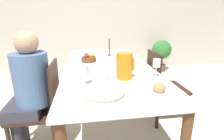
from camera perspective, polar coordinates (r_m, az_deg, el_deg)
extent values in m
plane|color=beige|center=(2.30, -1.22, -16.57)|extent=(20.00, 20.00, 0.00)
cube|color=beige|center=(4.30, -5.75, 17.37)|extent=(10.00, 0.06, 2.60)
cube|color=white|center=(2.00, -1.35, 0.81)|extent=(0.95, 2.06, 0.03)
cylinder|color=brown|center=(3.02, -11.59, -1.09)|extent=(0.07, 0.07, 0.70)
cylinder|color=brown|center=(3.09, 4.05, -0.37)|extent=(0.07, 0.07, 0.70)
cylinder|color=#331E14|center=(2.15, -26.74, -14.96)|extent=(0.04, 0.04, 0.41)
cylinder|color=#331E14|center=(2.06, -16.57, -15.13)|extent=(0.04, 0.04, 0.41)
cube|color=#331E14|center=(1.83, -23.77, -12.29)|extent=(0.42, 0.42, 0.03)
cube|color=#331E14|center=(1.69, -18.24, -5.22)|extent=(0.03, 0.39, 0.45)
cylinder|color=#331E14|center=(2.60, 19.06, -8.26)|extent=(0.04, 0.04, 0.41)
cylinder|color=#331E14|center=(2.32, 23.29, -12.00)|extent=(0.04, 0.04, 0.41)
cylinder|color=#331E14|center=(2.46, 11.28, -9.14)|extent=(0.04, 0.04, 0.41)
cylinder|color=#331E14|center=(2.16, 14.66, -13.37)|extent=(0.04, 0.04, 0.41)
cube|color=#331E14|center=(2.28, 17.56, -5.70)|extent=(0.42, 0.42, 0.03)
cube|color=#331E14|center=(2.12, 13.35, -0.22)|extent=(0.03, 0.39, 0.45)
cylinder|color=#33333D|center=(1.89, -28.37, -19.33)|extent=(0.09, 0.09, 0.44)
cylinder|color=#33333D|center=(2.01, -26.88, -16.71)|extent=(0.09, 0.09, 0.44)
cube|color=#33333D|center=(1.80, -26.47, -11.12)|extent=(0.30, 0.34, 0.11)
cylinder|color=#4C6B93|center=(1.66, -24.78, -2.74)|extent=(0.30, 0.30, 0.46)
sphere|color=tan|center=(1.59, -26.19, 8.01)|extent=(0.19, 0.19, 0.19)
cylinder|color=tan|center=(1.86, -26.51, 2.70)|extent=(0.25, 0.06, 0.20)
cylinder|color=orange|center=(1.58, 4.02, 1.37)|extent=(0.15, 0.15, 0.24)
cube|color=orange|center=(1.59, 7.00, 1.90)|extent=(0.02, 0.02, 0.11)
cone|color=orange|center=(1.54, 1.91, 4.71)|extent=(0.04, 0.04, 0.04)
cylinder|color=white|center=(1.69, 14.04, -2.23)|extent=(0.06, 0.06, 0.00)
cylinder|color=white|center=(1.67, 14.16, -0.59)|extent=(0.01, 0.01, 0.10)
cylinder|color=white|center=(1.65, 14.38, 2.22)|extent=(0.07, 0.07, 0.07)
cylinder|color=white|center=(1.47, -8.69, -4.75)|extent=(0.06, 0.06, 0.00)
cylinder|color=white|center=(1.46, -8.78, -2.96)|extent=(0.01, 0.01, 0.09)
cylinder|color=white|center=(1.43, -8.92, 0.12)|extent=(0.07, 0.07, 0.07)
cylinder|color=orange|center=(1.43, -8.89, -0.49)|extent=(0.06, 0.06, 0.04)
cylinder|color=silver|center=(1.52, -2.73, -3.83)|extent=(0.15, 0.15, 0.01)
cylinder|color=silver|center=(1.51, -2.74, -2.77)|extent=(0.09, 0.09, 0.05)
cube|color=silver|center=(1.51, -0.85, -2.58)|extent=(0.01, 0.01, 0.03)
cylinder|color=silver|center=(2.18, 0.29, 2.69)|extent=(0.15, 0.15, 0.01)
cylinder|color=silver|center=(2.17, 0.29, 3.46)|extent=(0.09, 0.09, 0.05)
cube|color=silver|center=(2.18, 1.60, 3.57)|extent=(0.01, 0.01, 0.03)
cylinder|color=#B7B2A8|center=(1.29, -2.93, -7.57)|extent=(0.31, 0.31, 0.02)
cylinder|color=#B7B2A8|center=(1.28, -2.94, -6.96)|extent=(0.32, 0.32, 0.01)
cylinder|color=silver|center=(1.35, 15.07, -7.06)|extent=(0.21, 0.21, 0.01)
sphere|color=tan|center=(1.34, 15.19, -5.63)|extent=(0.09, 0.09, 0.09)
cylinder|color=brown|center=(2.21, -7.61, 3.49)|extent=(0.18, 0.18, 0.06)
sphere|color=gold|center=(2.21, -6.62, 4.79)|extent=(0.06, 0.06, 0.06)
sphere|color=red|center=(2.23, -8.37, 4.84)|extent=(0.06, 0.06, 0.06)
sphere|color=red|center=(2.17, -8.40, 4.50)|extent=(0.06, 0.06, 0.06)
cylinder|color=#4C4238|center=(2.54, -0.85, 4.87)|extent=(0.06, 0.06, 0.01)
cylinder|color=#4C4238|center=(2.51, -0.87, 7.64)|extent=(0.02, 0.02, 0.23)
cylinder|color=beige|center=(2.49, -0.88, 10.86)|extent=(0.02, 0.02, 0.05)
cylinder|color=#4C4742|center=(4.43, 15.43, 0.74)|extent=(0.26, 0.26, 0.15)
cylinder|color=brown|center=(4.39, 15.60, 2.80)|extent=(0.04, 0.04, 0.18)
sphere|color=#2D6B2D|center=(4.33, 15.90, 6.41)|extent=(0.45, 0.45, 0.45)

